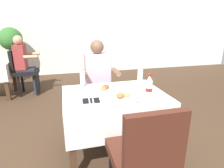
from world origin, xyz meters
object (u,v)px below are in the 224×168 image
at_px(cola_bottle_primary, 149,87).
at_px(beer_glass_middle, 83,78).
at_px(background_chair_right, 23,69).
at_px(seated_diner_far, 98,79).
at_px(background_patron, 24,62).
at_px(plate_far_diner, 105,88).
at_px(plate_near_camera, 123,96).
at_px(chair_near_camera_side, 143,155).
at_px(beer_glass_left, 136,94).
at_px(chair_far_diner_seat, 100,87).
at_px(potted_plant_corner, 12,45).
at_px(napkin_cutlery_set, 91,100).
at_px(beer_glass_right, 140,78).
at_px(main_dining_table, 114,108).

bearing_deg(cola_bottle_primary, beer_glass_middle, 141.84).
xyz_separation_m(cola_bottle_primary, background_chair_right, (-1.71, 2.55, -0.29)).
relative_size(seated_diner_far, background_patron, 1.00).
bearing_deg(plate_far_diner, plate_near_camera, -70.12).
distance_m(chair_near_camera_side, cola_bottle_primary, 0.77).
height_order(beer_glass_left, background_chair_right, background_chair_right).
xyz_separation_m(seated_diner_far, beer_glass_middle, (-0.26, -0.38, 0.13)).
height_order(chair_far_diner_seat, potted_plant_corner, potted_plant_corner).
bearing_deg(plate_near_camera, napkin_cutlery_set, 177.20).
bearing_deg(chair_far_diner_seat, cola_bottle_primary, -71.52).
height_order(beer_glass_right, potted_plant_corner, potted_plant_corner).
xyz_separation_m(beer_glass_right, potted_plant_corner, (-2.16, 3.40, 0.12)).
relative_size(chair_near_camera_side, beer_glass_middle, 4.81).
bearing_deg(background_chair_right, plate_far_diner, -59.37).
relative_size(plate_near_camera, beer_glass_middle, 1.12).
relative_size(beer_glass_middle, potted_plant_corner, 0.14).
relative_size(chair_near_camera_side, beer_glass_left, 4.93).
xyz_separation_m(plate_far_diner, background_patron, (-1.26, 2.21, -0.04)).
distance_m(beer_glass_middle, background_patron, 2.30).
distance_m(background_chair_right, background_patron, 0.16).
xyz_separation_m(chair_near_camera_side, beer_glass_right, (0.36, 0.97, 0.29)).
height_order(plate_near_camera, potted_plant_corner, potted_plant_corner).
relative_size(main_dining_table, beer_glass_left, 5.65).
xyz_separation_m(plate_near_camera, beer_glass_left, (0.07, -0.16, 0.08)).
distance_m(plate_near_camera, beer_glass_middle, 0.61).
bearing_deg(beer_glass_right, napkin_cutlery_set, -155.34).
bearing_deg(beer_glass_right, seated_diner_far, 126.68).
distance_m(plate_far_diner, beer_glass_right, 0.44).
distance_m(chair_near_camera_side, potted_plant_corner, 4.74).
distance_m(chair_far_diner_seat, plate_far_diner, 0.68).
distance_m(chair_far_diner_seat, cola_bottle_primary, 1.08).
height_order(main_dining_table, napkin_cutlery_set, napkin_cutlery_set).
distance_m(chair_far_diner_seat, beer_glass_middle, 0.64).
bearing_deg(beer_glass_right, background_chair_right, 128.05).
height_order(chair_far_diner_seat, plate_far_diner, chair_far_diner_seat).
distance_m(beer_glass_left, potted_plant_corner, 4.32).
relative_size(chair_far_diner_seat, cola_bottle_primary, 3.93).
bearing_deg(chair_near_camera_side, main_dining_table, 90.00).
bearing_deg(background_patron, main_dining_table, -60.80).
bearing_deg(napkin_cutlery_set, beer_glass_middle, 93.63).
bearing_deg(background_chair_right, background_patron, -0.00).
bearing_deg(main_dining_table, background_patron, 119.20).
relative_size(napkin_cutlery_set, background_chair_right, 0.20).
bearing_deg(beer_glass_left, background_patron, 118.30).
xyz_separation_m(background_patron, potted_plant_corner, (-0.47, 1.17, 0.25)).
relative_size(beer_glass_right, background_chair_right, 0.22).
relative_size(napkin_cutlery_set, background_patron, 0.15).
bearing_deg(background_patron, beer_glass_middle, -63.55).
distance_m(main_dining_table, beer_glass_middle, 0.53).
bearing_deg(plate_near_camera, chair_near_camera_side, -94.35).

